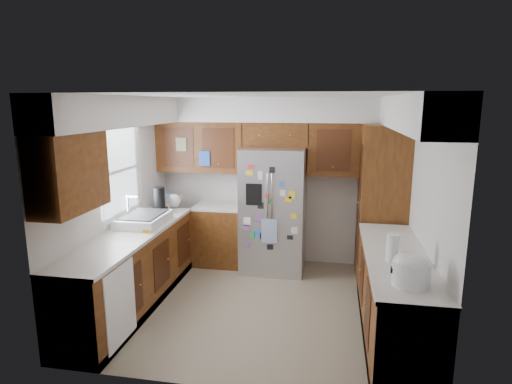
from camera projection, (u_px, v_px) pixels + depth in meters
floor at (259, 305)px, 5.22m from camera, size 3.60×3.60×0.00m
room_shell at (256, 153)px, 5.22m from camera, size 3.64×3.24×2.52m
left_counter_run at (154, 264)px, 5.40m from camera, size 1.36×3.20×0.92m
right_counter_run at (394, 300)px, 4.42m from camera, size 0.63×2.25×0.92m
pantry at (381, 203)px, 5.85m from camera, size 0.60×0.90×2.15m
fridge at (273, 210)px, 6.20m from camera, size 0.90×0.79×1.80m
bridge_cabinet at (276, 134)px, 6.20m from camera, size 0.96×0.34×0.35m
fridge_top_items at (279, 114)px, 6.12m from camera, size 0.70×0.35×0.25m
sink_assembly at (144, 219)px, 5.38m from camera, size 0.52×0.70×0.37m
left_counter_clutter at (166, 201)px, 6.07m from camera, size 0.29×0.86×0.38m
rice_cooker at (411, 269)px, 3.56m from camera, size 0.32×0.32×0.28m
paper_towel at (393, 248)px, 4.11m from camera, size 0.12×0.12×0.27m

